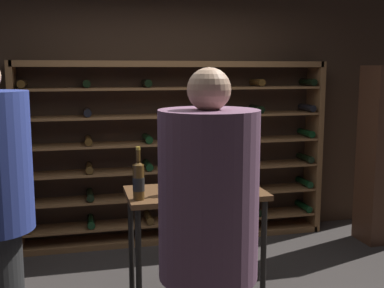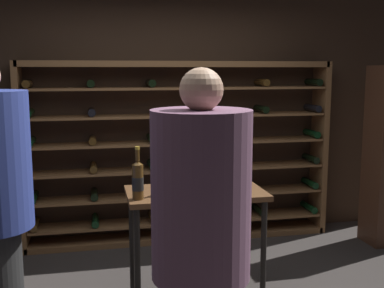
{
  "view_description": "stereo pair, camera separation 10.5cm",
  "coord_description": "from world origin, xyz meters",
  "px_view_note": "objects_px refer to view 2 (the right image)",
  "views": [
    {
      "loc": [
        -0.8,
        -3.13,
        1.81
      ],
      "look_at": [
        0.03,
        0.3,
        1.26
      ],
      "focal_mm": 44.78,
      "sensor_mm": 36.0,
      "label": 1
    },
    {
      "loc": [
        -0.69,
        -3.15,
        1.81
      ],
      "look_at": [
        0.03,
        0.3,
        1.26
      ],
      "focal_mm": 44.78,
      "sensor_mm": 36.0,
      "label": 2
    }
  ],
  "objects_px": {
    "tasting_table": "(195,206)",
    "wine_bottle_red_label": "(176,176)",
    "wine_rack": "(179,153)",
    "wine_glass_stemmed_center": "(223,183)",
    "wine_bottle_green_slim": "(138,180)",
    "wine_glass_stemmed_right": "(217,177)",
    "person_host_in_suit": "(201,235)"
  },
  "relations": [
    {
      "from": "tasting_table",
      "to": "wine_bottle_green_slim",
      "type": "height_order",
      "value": "wine_bottle_green_slim"
    },
    {
      "from": "wine_rack",
      "to": "wine_bottle_green_slim",
      "type": "relative_size",
      "value": 8.55
    },
    {
      "from": "wine_rack",
      "to": "wine_glass_stemmed_right",
      "type": "relative_size",
      "value": 22.48
    },
    {
      "from": "wine_glass_stemmed_right",
      "to": "wine_bottle_red_label",
      "type": "bearing_deg",
      "value": -177.95
    },
    {
      "from": "person_host_in_suit",
      "to": "wine_bottle_green_slim",
      "type": "xyz_separation_m",
      "value": [
        -0.21,
        1.08,
        0.04
      ]
    },
    {
      "from": "tasting_table",
      "to": "person_host_in_suit",
      "type": "xyz_separation_m",
      "value": [
        -0.24,
        -1.23,
        0.22
      ]
    },
    {
      "from": "wine_rack",
      "to": "wine_bottle_green_slim",
      "type": "bearing_deg",
      "value": -110.4
    },
    {
      "from": "wine_bottle_red_label",
      "to": "wine_glass_stemmed_right",
      "type": "height_order",
      "value": "wine_bottle_red_label"
    },
    {
      "from": "person_host_in_suit",
      "to": "wine_glass_stemmed_center",
      "type": "distance_m",
      "value": 1.12
    },
    {
      "from": "person_host_in_suit",
      "to": "wine_bottle_red_label",
      "type": "distance_m",
      "value": 1.19
    },
    {
      "from": "person_host_in_suit",
      "to": "wine_glass_stemmed_center",
      "type": "height_order",
      "value": "person_host_in_suit"
    },
    {
      "from": "tasting_table",
      "to": "person_host_in_suit",
      "type": "distance_m",
      "value": 1.28
    },
    {
      "from": "wine_bottle_green_slim",
      "to": "wine_glass_stemmed_center",
      "type": "relative_size",
      "value": 2.84
    },
    {
      "from": "wine_bottle_green_slim",
      "to": "wine_glass_stemmed_right",
      "type": "height_order",
      "value": "wine_bottle_green_slim"
    },
    {
      "from": "person_host_in_suit",
      "to": "wine_rack",
      "type": "bearing_deg",
      "value": 59.2
    },
    {
      "from": "wine_glass_stemmed_center",
      "to": "wine_glass_stemmed_right",
      "type": "bearing_deg",
      "value": 94.42
    },
    {
      "from": "wine_rack",
      "to": "wine_bottle_red_label",
      "type": "distance_m",
      "value": 1.5
    },
    {
      "from": "tasting_table",
      "to": "wine_bottle_red_label",
      "type": "height_order",
      "value": "wine_bottle_red_label"
    },
    {
      "from": "wine_bottle_green_slim",
      "to": "wine_rack",
      "type": "bearing_deg",
      "value": 69.6
    },
    {
      "from": "wine_bottle_red_label",
      "to": "wine_glass_stemmed_center",
      "type": "height_order",
      "value": "wine_bottle_red_label"
    },
    {
      "from": "person_host_in_suit",
      "to": "wine_bottle_green_slim",
      "type": "relative_size",
      "value": 4.8
    },
    {
      "from": "wine_glass_stemmed_center",
      "to": "wine_glass_stemmed_right",
      "type": "height_order",
      "value": "wine_glass_stemmed_right"
    },
    {
      "from": "wine_rack",
      "to": "wine_bottle_red_label",
      "type": "xyz_separation_m",
      "value": [
        -0.29,
        -1.47,
        0.09
      ]
    },
    {
      "from": "wine_rack",
      "to": "wine_bottle_green_slim",
      "type": "distance_m",
      "value": 1.68
    },
    {
      "from": "wine_rack",
      "to": "wine_glass_stemmed_center",
      "type": "relative_size",
      "value": 24.25
    },
    {
      "from": "person_host_in_suit",
      "to": "wine_bottle_red_label",
      "type": "xyz_separation_m",
      "value": [
        0.09,
        1.19,
        0.04
      ]
    },
    {
      "from": "person_host_in_suit",
      "to": "wine_bottle_red_label",
      "type": "bearing_deg",
      "value": 63.09
    },
    {
      "from": "person_host_in_suit",
      "to": "wine_glass_stemmed_center",
      "type": "bearing_deg",
      "value": 45.89
    },
    {
      "from": "wine_bottle_red_label",
      "to": "wine_bottle_green_slim",
      "type": "relative_size",
      "value": 0.96
    },
    {
      "from": "wine_bottle_green_slim",
      "to": "tasting_table",
      "type": "bearing_deg",
      "value": 18.8
    },
    {
      "from": "wine_bottle_green_slim",
      "to": "wine_glass_stemmed_center",
      "type": "bearing_deg",
      "value": -3.11
    },
    {
      "from": "wine_rack",
      "to": "person_host_in_suit",
      "type": "distance_m",
      "value": 2.68
    }
  ]
}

